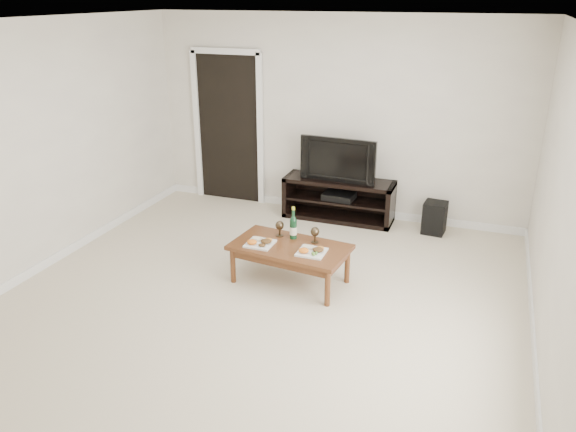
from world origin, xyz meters
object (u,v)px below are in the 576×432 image
at_px(television, 340,158).
at_px(subwoofer, 435,218).
at_px(coffee_table, 290,264).
at_px(media_console, 339,199).

distance_m(television, subwoofer, 1.41).
distance_m(subwoofer, coffee_table, 2.23).
xyz_separation_m(media_console, television, (0.00, 0.00, 0.56)).
height_order(media_console, television, television).
distance_m(television, coffee_table, 1.99).
bearing_deg(television, subwoofer, 1.51).
bearing_deg(television, media_console, 0.00).
xyz_separation_m(media_console, subwoofer, (1.25, -0.04, -0.07)).
bearing_deg(media_console, coffee_table, -89.90).
bearing_deg(subwoofer, media_console, -176.70).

